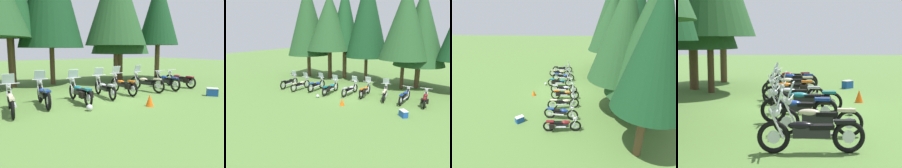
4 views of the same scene
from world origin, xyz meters
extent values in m
plane|color=#547A38|center=(0.00, 0.00, 0.00)|extent=(80.00, 80.00, 0.00)
torus|color=black|center=(-5.55, 0.51, 0.35)|extent=(0.13, 0.70, 0.70)
cylinder|color=silver|center=(-5.55, 0.51, 0.35)|extent=(0.06, 0.27, 0.27)
torus|color=black|center=(-5.50, -1.08, 0.35)|extent=(0.13, 0.70, 0.70)
cylinder|color=silver|center=(-5.50, -1.08, 0.35)|extent=(0.06, 0.27, 0.27)
cube|color=black|center=(-5.53, -0.28, 0.45)|extent=(0.20, 0.79, 0.23)
ellipsoid|color=black|center=(-5.53, -0.06, 0.60)|extent=(0.23, 0.57, 0.18)
cube|color=black|center=(-5.52, -0.50, 0.57)|extent=(0.22, 0.53, 0.10)
cube|color=black|center=(-5.51, -1.00, 0.68)|extent=(0.17, 0.44, 0.08)
cylinder|color=silver|center=(-5.62, 0.45, 0.65)|extent=(0.05, 0.34, 0.65)
cylinder|color=silver|center=(-5.49, 0.45, 0.65)|extent=(0.05, 0.34, 0.65)
cylinder|color=silver|center=(-5.55, 0.37, 0.99)|extent=(0.74, 0.06, 0.04)
sphere|color=silver|center=(-5.55, 0.46, 0.87)|extent=(0.18, 0.18, 0.17)
cylinder|color=silver|center=(-5.41, -0.45, 0.37)|extent=(0.10, 0.79, 0.08)
cube|color=silver|center=(-5.55, 0.39, 1.17)|extent=(0.44, 0.17, 0.39)
torus|color=black|center=(-4.06, 0.28, 0.34)|extent=(0.15, 0.69, 0.68)
cylinder|color=silver|center=(-4.06, 0.28, 0.34)|extent=(0.07, 0.27, 0.27)
torus|color=black|center=(-4.20, -1.28, 0.34)|extent=(0.15, 0.69, 0.68)
cylinder|color=silver|center=(-4.20, -1.28, 0.34)|extent=(0.07, 0.27, 0.27)
cube|color=black|center=(-4.13, -0.50, 0.45)|extent=(0.24, 0.79, 0.23)
ellipsoid|color=beige|center=(-4.11, -0.28, 0.59)|extent=(0.27, 0.57, 0.18)
cube|color=black|center=(-4.15, -0.72, 0.56)|extent=(0.25, 0.53, 0.10)
cube|color=beige|center=(-4.19, -1.20, 0.67)|extent=(0.20, 0.45, 0.08)
cylinder|color=silver|center=(-4.13, 0.23, 0.64)|extent=(0.07, 0.34, 0.65)
cylinder|color=silver|center=(-4.00, 0.22, 0.64)|extent=(0.07, 0.34, 0.65)
cylinder|color=silver|center=(-4.07, 0.14, 0.98)|extent=(0.77, 0.10, 0.04)
sphere|color=silver|center=(-4.06, 0.23, 0.86)|extent=(0.18, 0.18, 0.17)
cylinder|color=silver|center=(-4.04, -0.68, 0.36)|extent=(0.15, 0.78, 0.08)
cube|color=silver|center=(-4.07, 0.16, 1.16)|extent=(0.45, 0.19, 0.39)
torus|color=black|center=(-2.78, 0.69, 0.37)|extent=(0.17, 0.75, 0.75)
cylinder|color=silver|center=(-2.78, 0.69, 0.37)|extent=(0.07, 0.29, 0.28)
torus|color=black|center=(-2.90, -0.78, 0.37)|extent=(0.17, 0.75, 0.75)
cylinder|color=silver|center=(-2.90, -0.78, 0.37)|extent=(0.07, 0.29, 0.28)
cube|color=black|center=(-2.84, -0.05, 0.47)|extent=(0.28, 0.75, 0.21)
ellipsoid|color=navy|center=(-2.82, 0.15, 0.60)|extent=(0.32, 0.54, 0.16)
cube|color=black|center=(-2.86, -0.25, 0.57)|extent=(0.30, 0.51, 0.10)
cube|color=navy|center=(-2.89, -0.71, 0.72)|extent=(0.24, 0.45, 0.08)
cylinder|color=silver|center=(-2.87, 0.63, 0.67)|extent=(0.07, 0.34, 0.65)
cylinder|color=silver|center=(-2.70, 0.62, 0.67)|extent=(0.07, 0.34, 0.65)
cylinder|color=silver|center=(-2.79, 0.55, 1.01)|extent=(0.65, 0.09, 0.04)
sphere|color=silver|center=(-2.78, 0.64, 0.89)|extent=(0.18, 0.18, 0.17)
cylinder|color=silver|center=(-2.71, -0.22, 0.39)|extent=(0.14, 0.74, 0.08)
cube|color=silver|center=(-2.79, 0.57, 1.19)|extent=(0.45, 0.19, 0.39)
torus|color=black|center=(-1.36, 0.54, 0.36)|extent=(0.12, 0.71, 0.71)
cylinder|color=silver|center=(-1.36, 0.54, 0.36)|extent=(0.06, 0.28, 0.28)
torus|color=black|center=(-1.39, -1.10, 0.36)|extent=(0.12, 0.71, 0.71)
cylinder|color=silver|center=(-1.39, -1.10, 0.36)|extent=(0.06, 0.28, 0.28)
cube|color=black|center=(-1.37, -0.28, 0.46)|extent=(0.26, 0.82, 0.23)
ellipsoid|color=#14606B|center=(-1.37, -0.06, 0.60)|extent=(0.31, 0.58, 0.18)
cube|color=black|center=(-1.38, -0.51, 0.57)|extent=(0.29, 0.55, 0.10)
cube|color=#14606B|center=(-1.39, -1.02, 0.69)|extent=(0.23, 0.44, 0.08)
cylinder|color=silver|center=(-1.45, 0.48, 0.65)|extent=(0.05, 0.34, 0.65)
cylinder|color=silver|center=(-1.27, 0.48, 0.65)|extent=(0.05, 0.34, 0.65)
cylinder|color=silver|center=(-1.36, 0.40, 0.99)|extent=(0.70, 0.05, 0.04)
sphere|color=silver|center=(-1.36, 0.49, 0.87)|extent=(0.17, 0.17, 0.17)
cylinder|color=silver|center=(-1.23, -0.47, 0.38)|extent=(0.10, 0.81, 0.08)
cube|color=silver|center=(-1.36, 0.42, 1.17)|extent=(0.44, 0.16, 0.39)
cube|color=black|center=(-1.58, -0.90, 0.46)|extent=(0.15, 0.32, 0.26)
cube|color=black|center=(-1.20, -0.91, 0.46)|extent=(0.15, 0.32, 0.26)
torus|color=black|center=(0.19, 0.94, 0.34)|extent=(0.17, 0.69, 0.68)
cylinder|color=silver|center=(0.19, 0.94, 0.34)|extent=(0.08, 0.27, 0.26)
torus|color=black|center=(0.01, -0.68, 0.34)|extent=(0.17, 0.69, 0.68)
cylinder|color=silver|center=(0.01, -0.68, 0.34)|extent=(0.08, 0.27, 0.26)
cube|color=black|center=(0.10, 0.13, 0.43)|extent=(0.30, 0.82, 0.20)
ellipsoid|color=#9EA0A8|center=(0.12, 0.35, 0.55)|extent=(0.33, 0.60, 0.16)
cube|color=black|center=(0.08, -0.10, 0.52)|extent=(0.31, 0.56, 0.10)
cube|color=#9EA0A8|center=(0.02, -0.60, 0.66)|extent=(0.24, 0.46, 0.08)
cylinder|color=silver|center=(0.10, 0.88, 0.64)|extent=(0.08, 0.34, 0.65)
cylinder|color=silver|center=(0.26, 0.87, 0.64)|extent=(0.08, 0.34, 0.65)
cylinder|color=silver|center=(0.17, 0.80, 0.98)|extent=(0.73, 0.11, 0.04)
sphere|color=silver|center=(0.18, 0.89, 0.86)|extent=(0.19, 0.19, 0.17)
cylinder|color=silver|center=(0.22, -0.06, 0.36)|extent=(0.16, 0.81, 0.08)
cube|color=silver|center=(0.17, 0.82, 1.16)|extent=(0.45, 0.20, 0.39)
torus|color=black|center=(1.26, 1.02, 0.37)|extent=(0.10, 0.75, 0.74)
cylinder|color=silver|center=(1.26, 1.02, 0.37)|extent=(0.05, 0.29, 0.29)
torus|color=black|center=(1.28, -0.48, 0.37)|extent=(0.10, 0.75, 0.74)
cylinder|color=silver|center=(1.28, -0.48, 0.37)|extent=(0.05, 0.29, 0.29)
cube|color=black|center=(1.27, 0.27, 0.47)|extent=(0.18, 0.74, 0.22)
ellipsoid|color=#D16014|center=(1.27, 0.48, 0.60)|extent=(0.22, 0.53, 0.17)
cube|color=black|center=(1.27, 0.07, 0.57)|extent=(0.20, 0.50, 0.10)
cube|color=#D16014|center=(1.28, -0.40, 0.73)|extent=(0.16, 0.44, 0.08)
cylinder|color=silver|center=(1.20, 0.96, 0.67)|extent=(0.05, 0.34, 0.65)
cylinder|color=silver|center=(1.32, 0.96, 0.67)|extent=(0.05, 0.34, 0.65)
cylinder|color=silver|center=(1.26, 0.88, 1.01)|extent=(0.78, 0.05, 0.04)
sphere|color=silver|center=(1.26, 0.97, 0.89)|extent=(0.17, 0.17, 0.17)
cylinder|color=silver|center=(1.38, 0.11, 0.39)|extent=(0.09, 0.74, 0.08)
cube|color=silver|center=(1.26, 0.90, 1.19)|extent=(0.44, 0.16, 0.39)
cube|color=black|center=(1.14, -0.28, 0.47)|extent=(0.14, 0.32, 0.26)
cube|color=black|center=(1.41, -0.27, 0.47)|extent=(0.14, 0.32, 0.26)
torus|color=black|center=(2.64, 0.99, 0.37)|extent=(0.23, 0.75, 0.75)
cylinder|color=silver|center=(2.64, 0.99, 0.37)|extent=(0.10, 0.29, 0.29)
torus|color=black|center=(2.92, -0.54, 0.37)|extent=(0.23, 0.75, 0.75)
cylinder|color=silver|center=(2.92, -0.54, 0.37)|extent=(0.10, 0.29, 0.29)
cube|color=black|center=(2.78, 0.23, 0.48)|extent=(0.33, 0.79, 0.24)
ellipsoid|color=beige|center=(2.74, 0.44, 0.62)|extent=(0.34, 0.58, 0.18)
cube|color=black|center=(2.82, 0.01, 0.59)|extent=(0.31, 0.55, 0.10)
cube|color=beige|center=(2.91, -0.46, 0.73)|extent=(0.25, 0.46, 0.08)
cylinder|color=silver|center=(2.58, 0.92, 0.67)|extent=(0.10, 0.34, 0.65)
cylinder|color=silver|center=(2.72, 0.95, 0.67)|extent=(0.10, 0.34, 0.65)
cylinder|color=silver|center=(2.66, 0.85, 1.01)|extent=(0.68, 0.16, 0.04)
sphere|color=silver|center=(2.65, 0.94, 0.89)|extent=(0.20, 0.20, 0.17)
cylinder|color=silver|center=(2.93, 0.08, 0.39)|extent=(0.22, 0.77, 0.08)
cube|color=silver|center=(2.66, 0.87, 1.19)|extent=(0.46, 0.23, 0.39)
torus|color=black|center=(4.25, 0.88, 0.37)|extent=(0.19, 0.75, 0.74)
cylinder|color=silver|center=(4.25, 0.88, 0.37)|extent=(0.08, 0.29, 0.29)
torus|color=black|center=(4.09, -0.62, 0.37)|extent=(0.19, 0.75, 0.74)
cylinder|color=silver|center=(4.09, -0.62, 0.37)|extent=(0.08, 0.29, 0.29)
cube|color=black|center=(4.17, 0.13, 0.49)|extent=(0.27, 0.76, 0.26)
ellipsoid|color=navy|center=(4.19, 0.34, 0.65)|extent=(0.30, 0.55, 0.21)
cube|color=black|center=(4.14, -0.07, 0.62)|extent=(0.28, 0.52, 0.10)
cube|color=navy|center=(4.09, -0.54, 0.72)|extent=(0.22, 0.46, 0.08)
cylinder|color=silver|center=(4.17, 0.83, 0.67)|extent=(0.08, 0.34, 0.65)
cylinder|color=silver|center=(4.31, 0.81, 0.67)|extent=(0.08, 0.34, 0.65)
cylinder|color=silver|center=(4.23, 0.74, 1.01)|extent=(0.73, 0.11, 0.04)
sphere|color=silver|center=(4.24, 0.83, 0.89)|extent=(0.19, 0.19, 0.17)
cylinder|color=silver|center=(4.27, -0.05, 0.39)|extent=(0.16, 0.75, 0.08)
torus|color=black|center=(5.40, 1.05, 0.34)|extent=(0.15, 0.69, 0.69)
cylinder|color=silver|center=(5.40, 1.05, 0.34)|extent=(0.07, 0.26, 0.26)
torus|color=black|center=(5.49, -0.50, 0.34)|extent=(0.15, 0.69, 0.69)
cylinder|color=silver|center=(5.49, -0.50, 0.34)|extent=(0.07, 0.26, 0.26)
cube|color=black|center=(5.45, 0.28, 0.46)|extent=(0.25, 0.78, 0.25)
ellipsoid|color=maroon|center=(5.44, 0.49, 0.61)|extent=(0.29, 0.56, 0.20)
cube|color=black|center=(5.46, 0.06, 0.58)|extent=(0.27, 0.53, 0.10)
cube|color=maroon|center=(5.49, -0.42, 0.66)|extent=(0.21, 0.45, 0.08)
cylinder|color=silver|center=(5.33, 0.99, 0.64)|extent=(0.06, 0.34, 0.65)
cylinder|color=silver|center=(5.48, 1.00, 0.64)|extent=(0.06, 0.34, 0.65)
cylinder|color=silver|center=(5.41, 0.92, 0.98)|extent=(0.76, 0.08, 0.04)
sphere|color=silver|center=(5.40, 1.00, 0.86)|extent=(0.18, 0.18, 0.17)
cylinder|color=silver|center=(5.58, 0.11, 0.36)|extent=(0.13, 0.77, 0.08)
cube|color=black|center=(5.32, -0.31, 0.44)|extent=(0.16, 0.33, 0.26)
cube|color=black|center=(5.64, -0.29, 0.44)|extent=(0.16, 0.33, 0.26)
cylinder|color=#42301E|center=(3.16, 3.83, 1.25)|extent=(0.29, 0.29, 2.50)
cylinder|color=brown|center=(4.22, 4.89, 0.97)|extent=(0.42, 0.42, 1.93)
cylinder|color=brown|center=(7.13, 4.04, 1.29)|extent=(0.36, 0.36, 2.57)
cube|color=#19479E|center=(4.64, -2.46, 0.18)|extent=(0.57, 0.58, 0.35)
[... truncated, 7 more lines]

